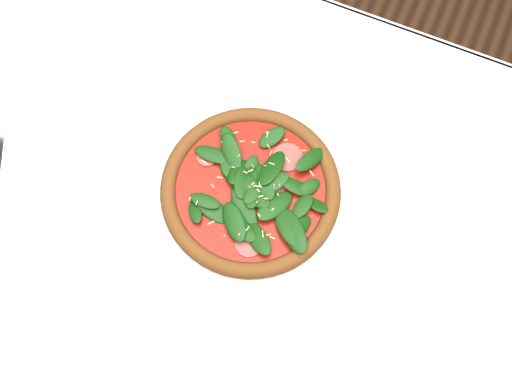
% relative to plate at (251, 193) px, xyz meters
% --- Properties ---
extents(ground, '(6.00, 6.00, 0.00)m').
position_rel_plate_xyz_m(ground, '(0.05, -0.03, -0.76)').
color(ground, brown).
rests_on(ground, ground).
extents(dining_table, '(1.21, 0.81, 0.75)m').
position_rel_plate_xyz_m(dining_table, '(0.05, -0.03, -0.11)').
color(dining_table, silver).
rests_on(dining_table, ground).
extents(plate, '(0.31, 0.31, 0.01)m').
position_rel_plate_xyz_m(plate, '(0.00, 0.00, 0.00)').
color(plate, white).
rests_on(plate, dining_table).
extents(pizza, '(0.35, 0.35, 0.03)m').
position_rel_plate_xyz_m(pizza, '(0.00, 0.00, 0.02)').
color(pizza, brown).
rests_on(pizza, plate).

